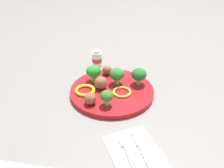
{
  "coord_description": "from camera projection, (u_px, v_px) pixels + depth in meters",
  "views": [
    {
      "loc": [
        -0.6,
        0.22,
        0.44
      ],
      "look_at": [
        0.0,
        0.0,
        0.04
      ],
      "focal_mm": 36.89,
      "sensor_mm": 36.0,
      "label": 1
    }
  ],
  "objects": [
    {
      "name": "pepper_ring_mid_right",
      "position": [
        85.0,
        90.0,
        0.76
      ],
      "size": [
        0.09,
        0.09,
        0.01
      ],
      "primitive_type": "torus",
      "rotation": [
        0.0,
        0.0,
        5.63
      ],
      "color": "yellow",
      "rests_on": "plate"
    },
    {
      "name": "fork",
      "position": [
        128.0,
        152.0,
        0.55
      ],
      "size": [
        0.12,
        0.03,
        0.01
      ],
      "color": "silver",
      "rests_on": "napkin"
    },
    {
      "name": "napkin",
      "position": [
        136.0,
        154.0,
        0.56
      ],
      "size": [
        0.17,
        0.12,
        0.01
      ],
      "primitive_type": "cube",
      "rotation": [
        0.0,
        0.0,
        -0.0
      ],
      "color": "white",
      "rests_on": "ground_plane"
    },
    {
      "name": "broccoli_floret_front_left",
      "position": [
        139.0,
        75.0,
        0.78
      ],
      "size": [
        0.05,
        0.05,
        0.06
      ],
      "color": "#90BF74",
      "rests_on": "plate"
    },
    {
      "name": "meatball_front_right",
      "position": [
        90.0,
        99.0,
        0.69
      ],
      "size": [
        0.04,
        0.04,
        0.04
      ],
      "primitive_type": "sphere",
      "color": "brown",
      "rests_on": "plate"
    },
    {
      "name": "meatball_near_rim",
      "position": [
        107.0,
        70.0,
        0.85
      ],
      "size": [
        0.03,
        0.03,
        0.03
      ],
      "primitive_type": "sphere",
      "color": "brown",
      "rests_on": "plate"
    },
    {
      "name": "yogurt_bottle",
      "position": [
        97.0,
        59.0,
        0.93
      ],
      "size": [
        0.04,
        0.04,
        0.07
      ],
      "color": "white",
      "rests_on": "ground_plane"
    },
    {
      "name": "broccoli_floret_back_right",
      "position": [
        117.0,
        74.0,
        0.78
      ],
      "size": [
        0.05,
        0.05,
        0.06
      ],
      "color": "#91BB7D",
      "rests_on": "plate"
    },
    {
      "name": "ground_plane",
      "position": [
        112.0,
        93.0,
        0.78
      ],
      "size": [
        4.0,
        4.0,
        0.0
      ],
      "primitive_type": "plane",
      "color": "slate"
    },
    {
      "name": "meatball_back_left",
      "position": [
        101.0,
        83.0,
        0.76
      ],
      "size": [
        0.04,
        0.04,
        0.04
      ],
      "primitive_type": "sphere",
      "color": "brown",
      "rests_on": "plate"
    },
    {
      "name": "broccoli_floret_far_rim",
      "position": [
        94.0,
        72.0,
        0.8
      ],
      "size": [
        0.05,
        0.05,
        0.06
      ],
      "color": "#9DCB76",
      "rests_on": "plate"
    },
    {
      "name": "pepper_ring_front_right",
      "position": [
        122.0,
        92.0,
        0.75
      ],
      "size": [
        0.07,
        0.07,
        0.01
      ],
      "primitive_type": "torus",
      "rotation": [
        0.0,
        0.0,
        2.92
      ],
      "color": "yellow",
      "rests_on": "plate"
    },
    {
      "name": "knife",
      "position": [
        142.0,
        148.0,
        0.56
      ],
      "size": [
        0.15,
        0.03,
        0.01
      ],
      "color": "silver",
      "rests_on": "napkin"
    },
    {
      "name": "plate",
      "position": [
        112.0,
        91.0,
        0.78
      ],
      "size": [
        0.28,
        0.28,
        0.02
      ],
      "primitive_type": "cylinder",
      "color": "maroon",
      "rests_on": "ground_plane"
    },
    {
      "name": "broccoli_floret_center",
      "position": [
        107.0,
        96.0,
        0.68
      ],
      "size": [
        0.04,
        0.04,
        0.05
      ],
      "color": "#9CB984",
      "rests_on": "plate"
    }
  ]
}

